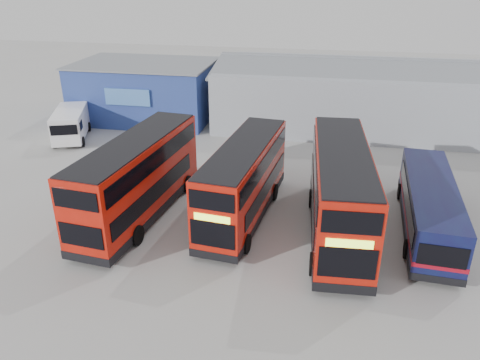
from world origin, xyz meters
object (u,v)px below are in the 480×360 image
(double_decker_right, at_px, (340,194))
(single_decker_blue, at_px, (429,208))
(office_block, at_px, (146,90))
(double_decker_left, at_px, (138,180))
(double_decker_centre, at_px, (244,182))
(panel_van, at_px, (70,123))
(maintenance_shed, at_px, (392,96))

(double_decker_right, xyz_separation_m, single_decker_blue, (4.71, 1.13, -0.97))
(office_block, distance_m, double_decker_left, 19.22)
(double_decker_right, distance_m, single_decker_blue, 4.94)
(single_decker_blue, bearing_deg, office_block, -33.33)
(double_decker_left, bearing_deg, single_decker_blue, -168.77)
(single_decker_blue, bearing_deg, double_decker_centre, 5.10)
(office_block, height_order, single_decker_blue, office_block)
(double_decker_left, bearing_deg, panel_van, -40.58)
(maintenance_shed, bearing_deg, double_decker_centre, -117.06)
(double_decker_left, bearing_deg, double_decker_centre, -162.95)
(double_decker_centre, distance_m, double_decker_right, 5.28)
(double_decker_right, relative_size, single_decker_blue, 1.08)
(office_block, height_order, double_decker_left, office_block)
(office_block, distance_m, maintenance_shed, 22.09)
(double_decker_left, distance_m, double_decker_right, 10.96)
(office_block, xyz_separation_m, double_decker_left, (6.53, -18.08, -0.30))
(single_decker_blue, bearing_deg, double_decker_right, 17.20)
(double_decker_right, bearing_deg, office_block, 131.03)
(double_decker_right, relative_size, panel_van, 1.91)
(office_block, relative_size, double_decker_left, 1.11)
(single_decker_blue, distance_m, panel_van, 27.90)
(double_decker_centre, height_order, double_decker_right, double_decker_right)
(maintenance_shed, relative_size, double_decker_right, 2.68)
(maintenance_shed, distance_m, double_decker_centre, 21.34)
(double_decker_centre, height_order, panel_van, double_decker_centre)
(office_block, relative_size, maintenance_shed, 0.40)
(single_decker_blue, bearing_deg, double_decker_left, 8.54)
(double_decker_left, height_order, double_decker_right, double_decker_right)
(double_decker_right, bearing_deg, double_decker_left, 177.68)
(double_decker_centre, height_order, single_decker_blue, double_decker_centre)
(double_decker_left, relative_size, double_decker_centre, 1.06)
(maintenance_shed, xyz_separation_m, double_decker_centre, (-9.70, -19.00, -0.45))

